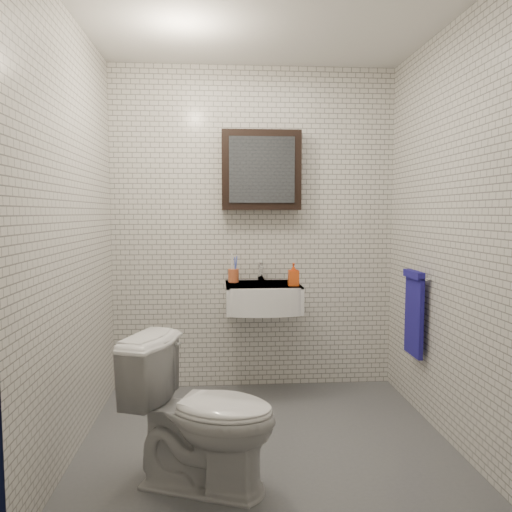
{
  "coord_description": "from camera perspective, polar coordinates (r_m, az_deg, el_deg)",
  "views": [
    {
      "loc": [
        -0.27,
        -2.9,
        1.38
      ],
      "look_at": [
        -0.02,
        0.45,
        1.09
      ],
      "focal_mm": 35.0,
      "sensor_mm": 36.0,
      "label": 1
    }
  ],
  "objects": [
    {
      "name": "ground",
      "position": [
        3.22,
        1.1,
        -20.33
      ],
      "size": [
        2.2,
        2.0,
        0.01
      ],
      "primitive_type": "cube",
      "color": "#51555A",
      "rests_on": "ground"
    },
    {
      "name": "room_shell",
      "position": [
        2.91,
        1.15,
        6.68
      ],
      "size": [
        2.22,
        2.02,
        2.51
      ],
      "color": "silver",
      "rests_on": "ground"
    },
    {
      "name": "washbasin",
      "position": [
        3.7,
        0.83,
        -4.74
      ],
      "size": [
        0.55,
        0.5,
        0.2
      ],
      "color": "white",
      "rests_on": "room_shell"
    },
    {
      "name": "faucet",
      "position": [
        3.87,
        0.58,
        -1.89
      ],
      "size": [
        0.06,
        0.2,
        0.15
      ],
      "color": "silver",
      "rests_on": "washbasin"
    },
    {
      "name": "mirror_cabinet",
      "position": [
        3.85,
        0.59,
        9.74
      ],
      "size": [
        0.6,
        0.15,
        0.6
      ],
      "color": "black",
      "rests_on": "room_shell"
    },
    {
      "name": "towel_rail",
      "position": [
        3.56,
        17.63,
        -5.86
      ],
      "size": [
        0.09,
        0.3,
        0.58
      ],
      "color": "silver",
      "rests_on": "room_shell"
    },
    {
      "name": "toothbrush_cup",
      "position": [
        3.81,
        -2.59,
        -2.17
      ],
      "size": [
        0.1,
        0.1,
        0.22
      ],
      "rotation": [
        0.0,
        0.0,
        -0.3
      ],
      "color": "#BF572F",
      "rests_on": "washbasin"
    },
    {
      "name": "soap_bottle",
      "position": [
        3.63,
        4.3,
        -2.1
      ],
      "size": [
        0.08,
        0.08,
        0.17
      ],
      "primitive_type": "imported",
      "rotation": [
        0.0,
        0.0,
        -0.01
      ],
      "color": "orange",
      "rests_on": "washbasin"
    },
    {
      "name": "toilet",
      "position": [
        2.62,
        -6.11,
        -17.44
      ],
      "size": [
        0.85,
        0.66,
        0.76
      ],
      "primitive_type": "imported",
      "rotation": [
        0.0,
        0.0,
        1.22
      ],
      "color": "silver",
      "rests_on": "ground"
    }
  ]
}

